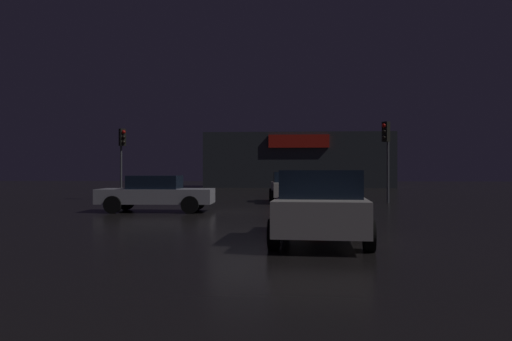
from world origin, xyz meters
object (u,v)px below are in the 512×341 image
at_px(traffic_signal_main, 122,146).
at_px(car_crossing, 290,187).
at_px(store_building, 298,160).
at_px(traffic_signal_opposite, 386,143).
at_px(car_near, 156,193).
at_px(car_far, 321,205).

bearing_deg(traffic_signal_main, car_crossing, -8.38).
relative_size(store_building, traffic_signal_main, 4.70).
height_order(store_building, traffic_signal_opposite, store_building).
relative_size(traffic_signal_opposite, car_near, 0.91).
xyz_separation_m(store_building, traffic_signal_opposite, (3.93, -24.76, 0.28)).
xyz_separation_m(store_building, car_near, (-6.00, -30.79, -1.95)).
bearing_deg(store_building, traffic_signal_opposite, -80.98).
bearing_deg(car_far, traffic_signal_main, 123.06).
xyz_separation_m(traffic_signal_main, car_far, (9.84, -15.11, -2.17)).
distance_m(traffic_signal_main, traffic_signal_opposite, 14.01).
bearing_deg(traffic_signal_main, car_near, -62.20).
bearing_deg(traffic_signal_opposite, car_near, -148.72).
bearing_deg(car_far, traffic_signal_opposite, 73.23).
relative_size(traffic_signal_main, car_crossing, 0.98).
bearing_deg(traffic_signal_opposite, car_crossing, 177.60).
height_order(store_building, car_crossing, store_building).
height_order(store_building, car_far, store_building).
bearing_deg(car_far, store_building, 89.76).
distance_m(traffic_signal_main, car_crossing, 9.50).
height_order(store_building, traffic_signal_main, store_building).
height_order(store_building, car_near, store_building).
distance_m(store_building, traffic_signal_main, 25.27).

